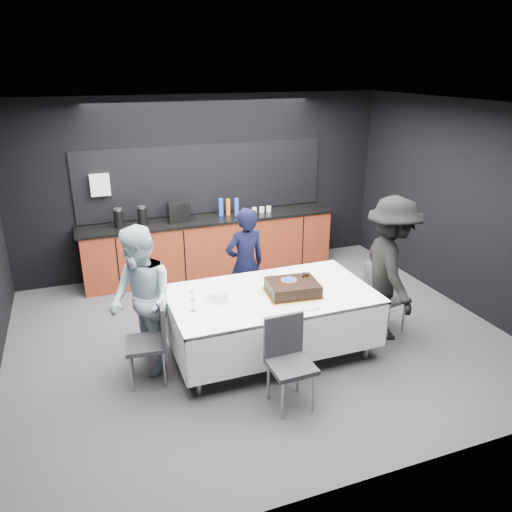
{
  "coord_description": "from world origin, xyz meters",
  "views": [
    {
      "loc": [
        -1.95,
        -5.17,
        3.23
      ],
      "look_at": [
        0.0,
        0.1,
        1.05
      ],
      "focal_mm": 35.0,
      "sensor_mm": 36.0,
      "label": 1
    }
  ],
  "objects": [
    {
      "name": "chair_right",
      "position": [
        1.5,
        -0.41,
        0.53
      ],
      "size": [
        0.49,
        0.49,
        0.92
      ],
      "color": "#2F2E33",
      "rests_on": "ground"
    },
    {
      "name": "chair_left",
      "position": [
        -1.38,
        -0.47,
        0.53
      ],
      "size": [
        0.47,
        0.47,
        0.92
      ],
      "color": "#2F2E33",
      "rests_on": "ground"
    },
    {
      "name": "person_right",
      "position": [
        1.51,
        -0.5,
        0.9
      ],
      "size": [
        0.94,
        1.29,
        1.79
      ],
      "primitive_type": "imported",
      "rotation": [
        0.0,
        0.0,
        1.31
      ],
      "color": "black",
      "rests_on": "ground"
    },
    {
      "name": "champagne_flute",
      "position": [
        -0.95,
        -0.52,
        0.94
      ],
      "size": [
        0.06,
        0.06,
        0.22
      ],
      "color": "white",
      "rests_on": "party_table"
    },
    {
      "name": "fork_pile",
      "position": [
        0.25,
        -0.91,
        0.79
      ],
      "size": [
        0.18,
        0.12,
        0.03
      ],
      "primitive_type": "cube",
      "rotation": [
        0.0,
        0.0,
        0.05
      ],
      "color": "white",
      "rests_on": "party_table"
    },
    {
      "name": "chair_near",
      "position": [
        -0.18,
        -1.3,
        0.53
      ],
      "size": [
        0.43,
        0.43,
        0.92
      ],
      "color": "#2F2E33",
      "rests_on": "ground"
    },
    {
      "name": "loose_plate_right_b",
      "position": [
        0.74,
        -0.7,
        0.78
      ],
      "size": [
        0.2,
        0.2,
        0.01
      ],
      "primitive_type": "cylinder",
      "color": "white",
      "rests_on": "party_table"
    },
    {
      "name": "room_shell",
      "position": [
        0.0,
        0.0,
        1.86
      ],
      "size": [
        6.04,
        5.04,
        2.82
      ],
      "color": "white",
      "rests_on": "ground"
    },
    {
      "name": "kitchenette",
      "position": [
        -0.02,
        2.22,
        0.54
      ],
      "size": [
        4.1,
        0.64,
        2.05
      ],
      "color": "maroon",
      "rests_on": "ground"
    },
    {
      "name": "ground",
      "position": [
        0.0,
        0.0,
        0.0
      ],
      "size": [
        6.0,
        6.0,
        0.0
      ],
      "primitive_type": "plane",
      "color": "#424247",
      "rests_on": "ground"
    },
    {
      "name": "party_table",
      "position": [
        0.0,
        -0.4,
        0.64
      ],
      "size": [
        2.32,
        1.32,
        0.78
      ],
      "color": "#99999E",
      "rests_on": "ground"
    },
    {
      "name": "loose_plate_right_a",
      "position": [
        0.65,
        -0.31,
        0.78
      ],
      "size": [
        0.22,
        0.22,
        0.01
      ],
      "primitive_type": "cylinder",
      "color": "white",
      "rests_on": "party_table"
    },
    {
      "name": "person_left",
      "position": [
        -1.44,
        -0.22,
        0.83
      ],
      "size": [
        0.83,
        0.95,
        1.67
      ],
      "primitive_type": "imported",
      "rotation": [
        0.0,
        0.0,
        -1.29
      ],
      "color": "#9FBAC8",
      "rests_on": "ground"
    },
    {
      "name": "plate_stack",
      "position": [
        -0.61,
        -0.35,
        0.83
      ],
      "size": [
        0.22,
        0.22,
        0.1
      ],
      "primitive_type": "cylinder",
      "color": "white",
      "rests_on": "party_table"
    },
    {
      "name": "cake_assembly",
      "position": [
        0.22,
        -0.5,
        0.85
      ],
      "size": [
        0.65,
        0.55,
        0.18
      ],
      "color": "gold",
      "rests_on": "party_table"
    },
    {
      "name": "loose_plate_far",
      "position": [
        0.14,
        0.09,
        0.78
      ],
      "size": [
        0.21,
        0.21,
        0.01
      ],
      "primitive_type": "cylinder",
      "color": "white",
      "rests_on": "party_table"
    },
    {
      "name": "loose_plate_near",
      "position": [
        -0.25,
        -0.84,
        0.78
      ],
      "size": [
        0.22,
        0.22,
        0.01
      ],
      "primitive_type": "cylinder",
      "color": "white",
      "rests_on": "party_table"
    },
    {
      "name": "person_center",
      "position": [
        0.01,
        0.53,
        0.77
      ],
      "size": [
        0.61,
        0.45,
        1.54
      ],
      "primitive_type": "imported",
      "rotation": [
        0.0,
        0.0,
        3.29
      ],
      "color": "black",
      "rests_on": "ground"
    }
  ]
}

